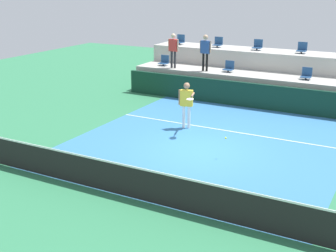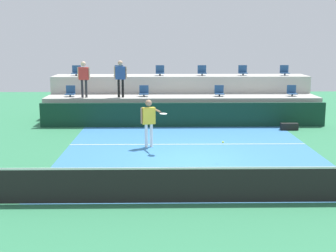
# 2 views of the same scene
# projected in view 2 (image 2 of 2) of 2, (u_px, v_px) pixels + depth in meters

# --- Properties ---
(ground_plane) EXTENTS (40.00, 40.00, 0.00)m
(ground_plane) POSITION_uv_depth(u_px,v_px,m) (192.00, 161.00, 15.29)
(ground_plane) COLOR #2D754C
(court_inner_paint) EXTENTS (9.00, 10.00, 0.01)m
(court_inner_paint) POSITION_uv_depth(u_px,v_px,m) (190.00, 153.00, 16.27)
(court_inner_paint) COLOR teal
(court_inner_paint) RESTS_ON ground_plane
(court_service_line) EXTENTS (9.00, 0.06, 0.00)m
(court_service_line) POSITION_uv_depth(u_px,v_px,m) (188.00, 144.00, 17.65)
(court_service_line) COLOR white
(court_service_line) RESTS_ON ground_plane
(tennis_net) EXTENTS (10.48, 0.08, 1.07)m
(tennis_net) POSITION_uv_depth(u_px,v_px,m) (204.00, 184.00, 11.27)
(tennis_net) COLOR black
(tennis_net) RESTS_ON ground_plane
(sponsor_backboard) EXTENTS (13.00, 0.16, 1.10)m
(sponsor_backboard) POSITION_uv_depth(u_px,v_px,m) (183.00, 115.00, 21.08)
(sponsor_backboard) COLOR #0F3323
(sponsor_backboard) RESTS_ON ground_plane
(seating_tier_lower) EXTENTS (13.00, 1.80, 1.25)m
(seating_tier_lower) POSITION_uv_depth(u_px,v_px,m) (182.00, 109.00, 22.34)
(seating_tier_lower) COLOR #ADAAA3
(seating_tier_lower) RESTS_ON ground_plane
(seating_tier_upper) EXTENTS (13.00, 1.80, 2.10)m
(seating_tier_upper) POSITION_uv_depth(u_px,v_px,m) (180.00, 96.00, 24.03)
(seating_tier_upper) COLOR #ADAAA3
(seating_tier_upper) RESTS_ON ground_plane
(stadium_chair_lower_far_left) EXTENTS (0.44, 0.40, 0.52)m
(stadium_chair_lower_far_left) POSITION_uv_depth(u_px,v_px,m) (70.00, 92.00, 22.03)
(stadium_chair_lower_far_left) COLOR #2D2D33
(stadium_chair_lower_far_left) RESTS_ON seating_tier_lower
(stadium_chair_lower_left) EXTENTS (0.44, 0.40, 0.52)m
(stadium_chair_lower_left) POSITION_uv_depth(u_px,v_px,m) (144.00, 92.00, 22.09)
(stadium_chair_lower_left) COLOR #2D2D33
(stadium_chair_lower_left) RESTS_ON seating_tier_lower
(stadium_chair_lower_right) EXTENTS (0.44, 0.40, 0.52)m
(stadium_chair_lower_right) POSITION_uv_depth(u_px,v_px,m) (219.00, 92.00, 22.15)
(stadium_chair_lower_right) COLOR #2D2D33
(stadium_chair_lower_right) RESTS_ON seating_tier_lower
(stadium_chair_lower_far_right) EXTENTS (0.44, 0.40, 0.52)m
(stadium_chair_lower_far_right) POSITION_uv_depth(u_px,v_px,m) (292.00, 92.00, 22.21)
(stadium_chair_lower_far_right) COLOR #2D2D33
(stadium_chair_lower_far_right) RESTS_ON seating_tier_lower
(stadium_chair_upper_far_left) EXTENTS (0.44, 0.40, 0.52)m
(stadium_chair_upper_far_left) POSITION_uv_depth(u_px,v_px,m) (76.00, 71.00, 23.64)
(stadium_chair_upper_far_left) COLOR #2D2D33
(stadium_chair_upper_far_left) RESTS_ON seating_tier_upper
(stadium_chair_upper_left) EXTENTS (0.44, 0.40, 0.52)m
(stadium_chair_upper_left) POSITION_uv_depth(u_px,v_px,m) (119.00, 71.00, 23.68)
(stadium_chair_upper_left) COLOR #2D2D33
(stadium_chair_upper_left) RESTS_ON seating_tier_upper
(stadium_chair_upper_mid_left) EXTENTS (0.44, 0.40, 0.52)m
(stadium_chair_upper_mid_left) POSITION_uv_depth(u_px,v_px,m) (160.00, 71.00, 23.71)
(stadium_chair_upper_mid_left) COLOR #2D2D33
(stadium_chair_upper_mid_left) RESTS_ON seating_tier_upper
(stadium_chair_upper_mid_right) EXTENTS (0.44, 0.40, 0.52)m
(stadium_chair_upper_mid_right) POSITION_uv_depth(u_px,v_px,m) (202.00, 71.00, 23.75)
(stadium_chair_upper_mid_right) COLOR #2D2D33
(stadium_chair_upper_mid_right) RESTS_ON seating_tier_upper
(stadium_chair_upper_right) EXTENTS (0.44, 0.40, 0.52)m
(stadium_chair_upper_right) POSITION_uv_depth(u_px,v_px,m) (243.00, 71.00, 23.79)
(stadium_chair_upper_right) COLOR #2D2D33
(stadium_chair_upper_right) RESTS_ON seating_tier_upper
(stadium_chair_upper_far_right) EXTENTS (0.44, 0.40, 0.52)m
(stadium_chair_upper_far_right) POSITION_uv_depth(u_px,v_px,m) (285.00, 71.00, 23.82)
(stadium_chair_upper_far_right) COLOR #2D2D33
(stadium_chair_upper_far_right) RESTS_ON seating_tier_upper
(tennis_player) EXTENTS (1.01, 1.16, 1.77)m
(tennis_player) POSITION_uv_depth(u_px,v_px,m) (149.00, 118.00, 16.99)
(tennis_player) COLOR white
(tennis_player) RESTS_ON ground_plane
(spectator_in_grey) EXTENTS (0.59, 0.24, 1.68)m
(spectator_in_grey) POSITION_uv_depth(u_px,v_px,m) (84.00, 76.00, 21.52)
(spectator_in_grey) COLOR #2D2D33
(spectator_in_grey) RESTS_ON seating_tier_lower
(spectator_in_white) EXTENTS (0.60, 0.24, 1.72)m
(spectator_in_white) POSITION_uv_depth(u_px,v_px,m) (121.00, 75.00, 21.54)
(spectator_in_white) COLOR black
(spectator_in_white) RESTS_ON seating_tier_lower
(tennis_ball) EXTENTS (0.07, 0.07, 0.07)m
(tennis_ball) POSITION_uv_depth(u_px,v_px,m) (223.00, 142.00, 14.99)
(tennis_ball) COLOR #CCE033
(equipment_bag) EXTENTS (0.76, 0.28, 0.30)m
(equipment_bag) POSITION_uv_depth(u_px,v_px,m) (289.00, 127.00, 20.40)
(equipment_bag) COLOR black
(equipment_bag) RESTS_ON ground_plane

